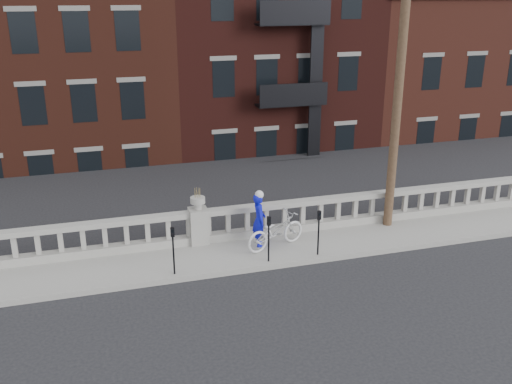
# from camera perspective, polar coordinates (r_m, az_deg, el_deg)

# --- Properties ---
(ground) EXTENTS (120.00, 120.00, 0.00)m
(ground) POSITION_cam_1_polar(r_m,az_deg,el_deg) (14.14, -2.50, -12.04)
(ground) COLOR black
(ground) RESTS_ON ground
(sidewalk) EXTENTS (32.00, 2.20, 0.15)m
(sidewalk) POSITION_cam_1_polar(r_m,az_deg,el_deg) (16.68, -5.05, -6.60)
(sidewalk) COLOR gray
(sidewalk) RESTS_ON ground
(balustrade) EXTENTS (28.00, 0.34, 1.03)m
(balustrade) POSITION_cam_1_polar(r_m,az_deg,el_deg) (17.29, -5.76, -3.58)
(balustrade) COLOR gray
(balustrade) RESTS_ON sidewalk
(planter_pedestal) EXTENTS (0.55, 0.55, 1.76)m
(planter_pedestal) POSITION_cam_1_polar(r_m,az_deg,el_deg) (17.22, -5.78, -3.00)
(planter_pedestal) COLOR gray
(planter_pedestal) RESTS_ON sidewalk
(lower_level) EXTENTS (80.00, 44.00, 20.80)m
(lower_level) POSITION_cam_1_polar(r_m,az_deg,el_deg) (35.24, -11.09, 11.42)
(lower_level) COLOR #605E59
(lower_level) RESTS_ON ground
(utility_pole) EXTENTS (1.60, 0.28, 10.00)m
(utility_pole) POSITION_cam_1_polar(r_m,az_deg,el_deg) (17.92, 14.24, 12.02)
(utility_pole) COLOR #422D1E
(utility_pole) RESTS_ON sidewalk
(parking_meter_a) EXTENTS (0.10, 0.09, 1.36)m
(parking_meter_a) POSITION_cam_1_polar(r_m,az_deg,el_deg) (15.37, -8.29, -5.30)
(parking_meter_a) COLOR black
(parking_meter_a) RESTS_ON sidewalk
(parking_meter_b) EXTENTS (0.10, 0.09, 1.36)m
(parking_meter_b) POSITION_cam_1_polar(r_m,az_deg,el_deg) (15.92, 1.28, -4.20)
(parking_meter_b) COLOR black
(parking_meter_b) RESTS_ON sidewalk
(parking_meter_c) EXTENTS (0.10, 0.09, 1.36)m
(parking_meter_c) POSITION_cam_1_polar(r_m,az_deg,el_deg) (16.40, 6.29, -3.57)
(parking_meter_c) COLOR black
(parking_meter_c) RESTS_ON sidewalk
(bicycle) EXTENTS (2.12, 1.32, 1.05)m
(bicycle) POSITION_cam_1_polar(r_m,az_deg,el_deg) (16.92, 1.96, -3.89)
(bicycle) COLOR silver
(bicycle) RESTS_ON sidewalk
(cyclist) EXTENTS (0.46, 0.64, 1.62)m
(cyclist) POSITION_cam_1_polar(r_m,az_deg,el_deg) (16.94, 0.32, -2.80)
(cyclist) COLOR #0C0FB7
(cyclist) RESTS_ON sidewalk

